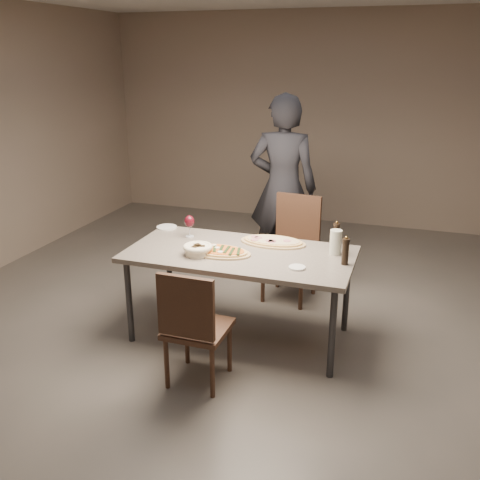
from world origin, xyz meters
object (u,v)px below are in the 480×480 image
(carafe, at_px, (336,242))
(diner, at_px, (283,188))
(zucchini_pizza, at_px, (218,251))
(dining_table, at_px, (240,258))
(bread_basket, at_px, (198,249))
(pepper_mill_left, at_px, (345,251))
(ham_pizza, at_px, (273,242))
(chair_far, at_px, (293,241))
(chair_near, at_px, (193,323))

(carafe, distance_m, diner, 1.41)
(carafe, xyz_separation_m, diner, (-0.73, 1.20, 0.10))
(zucchini_pizza, distance_m, carafe, 0.93)
(diner, bearing_deg, dining_table, 85.12)
(dining_table, relative_size, bread_basket, 7.72)
(pepper_mill_left, distance_m, diner, 1.63)
(dining_table, xyz_separation_m, carafe, (0.73, 0.19, 0.16))
(carafe, bearing_deg, pepper_mill_left, -62.53)
(dining_table, distance_m, ham_pizza, 0.35)
(dining_table, bearing_deg, chair_far, 76.58)
(bread_basket, bearing_deg, dining_table, 30.04)
(chair_far, bearing_deg, chair_near, 87.30)
(pepper_mill_left, distance_m, chair_far, 1.16)
(bread_basket, relative_size, chair_far, 0.24)
(pepper_mill_left, bearing_deg, ham_pizza, 155.91)
(zucchini_pizza, relative_size, bread_basket, 2.33)
(pepper_mill_left, bearing_deg, dining_table, 179.72)
(pepper_mill_left, relative_size, diner, 0.12)
(chair_far, distance_m, diner, 0.65)
(bread_basket, relative_size, chair_near, 0.26)
(ham_pizza, height_order, carafe, carafe)
(pepper_mill_left, height_order, carafe, pepper_mill_left)
(zucchini_pizza, bearing_deg, chair_near, -70.80)
(carafe, bearing_deg, chair_near, -129.32)
(carafe, height_order, chair_far, chair_far)
(dining_table, bearing_deg, chair_near, -95.55)
(dining_table, xyz_separation_m, zucchini_pizza, (-0.16, -0.08, 0.07))
(ham_pizza, xyz_separation_m, chair_near, (-0.27, -1.07, -0.27))
(dining_table, distance_m, pepper_mill_left, 0.85)
(bread_basket, bearing_deg, ham_pizza, 42.60)
(ham_pizza, height_order, pepper_mill_left, pepper_mill_left)
(dining_table, relative_size, pepper_mill_left, 8.01)
(dining_table, relative_size, chair_near, 2.03)
(chair_near, bearing_deg, bread_basket, 109.51)
(chair_far, bearing_deg, pepper_mill_left, 129.88)
(dining_table, xyz_separation_m, bread_basket, (-0.29, -0.17, 0.11))
(carafe, xyz_separation_m, chair_near, (-0.80, -0.98, -0.35))
(pepper_mill_left, bearing_deg, zucchini_pizza, -175.41)
(dining_table, relative_size, carafe, 9.13)
(zucchini_pizza, height_order, diner, diner)
(dining_table, xyz_separation_m, ham_pizza, (0.20, 0.28, 0.07))
(ham_pizza, height_order, bread_basket, bread_basket)
(carafe, distance_m, chair_far, 0.95)
(pepper_mill_left, xyz_separation_m, chair_near, (-0.91, -0.78, -0.36))
(pepper_mill_left, distance_m, carafe, 0.22)
(chair_near, height_order, diner, diner)
(dining_table, distance_m, chair_far, 0.98)
(zucchini_pizza, xyz_separation_m, pepper_mill_left, (0.99, 0.08, 0.09))
(ham_pizza, bearing_deg, dining_table, -115.58)
(pepper_mill_left, bearing_deg, chair_near, -139.14)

